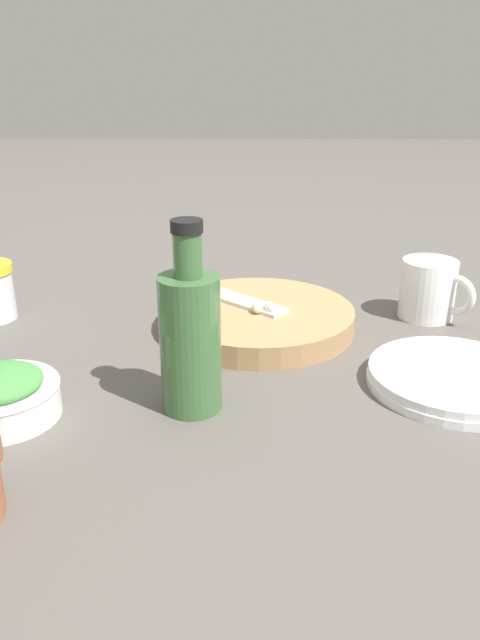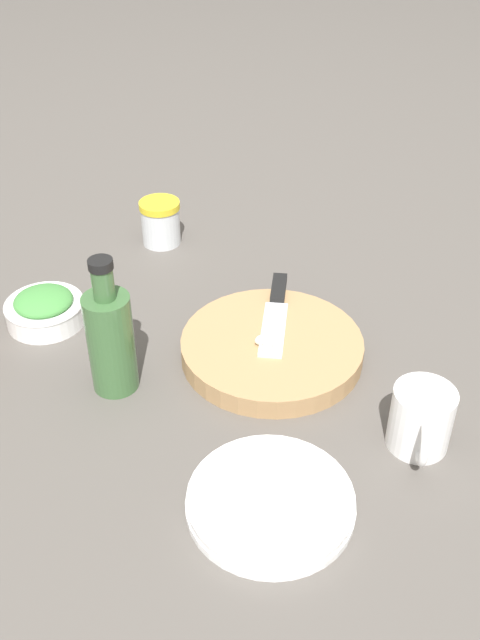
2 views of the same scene
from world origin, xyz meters
The scene contains 9 objects.
ground_plane centered at (0.00, 0.00, 0.00)m, with size 5.00×5.00×0.00m, color #56514C.
cutting_board centered at (-0.05, -0.07, 0.02)m, with size 0.26×0.26×0.03m.
chef_knife centered at (0.00, -0.11, 0.03)m, with size 0.17×0.15×0.01m.
garlic_cloves centered at (-0.06, -0.05, 0.04)m, with size 0.04×0.04×0.02m.
herb_bowl centered at (0.22, 0.17, 0.03)m, with size 0.12×0.12×0.05m.
spice_jar centered at (0.33, -0.10, 0.04)m, with size 0.07×0.07×0.08m.
coffee_mug centered at (-0.29, -0.11, 0.04)m, with size 0.09×0.09×0.08m.
plate_stack centered at (-0.27, 0.10, 0.01)m, with size 0.19×0.19×0.02m.
oil_bottle centered at (0.02, 0.15, 0.08)m, with size 0.06×0.06×0.20m.
Camera 2 is at (-0.69, 0.43, 0.65)m, focal length 40.00 mm.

